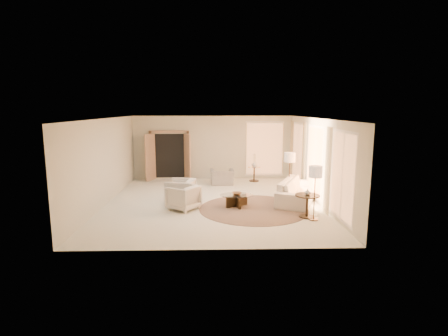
{
  "coord_description": "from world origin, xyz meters",
  "views": [
    {
      "loc": [
        0.08,
        -11.39,
        3.12
      ],
      "look_at": [
        0.4,
        0.4,
        1.1
      ],
      "focal_mm": 28.0,
      "sensor_mm": 36.0,
      "label": 1
    }
  ],
  "objects_px": {
    "end_table": "(307,202)",
    "floor_lamp_far": "(315,174)",
    "side_vase": "(254,164)",
    "accent_chair": "(222,175)",
    "floor_lamp_near": "(290,159)",
    "end_vase": "(308,192)",
    "coffee_table": "(237,199)",
    "sofa": "(298,191)",
    "side_table": "(254,172)",
    "bowl": "(237,194)",
    "armchair_right": "(183,196)",
    "armchair_left": "(181,190)"
  },
  "relations": [
    {
      "from": "sofa",
      "to": "accent_chair",
      "type": "xyz_separation_m",
      "value": [
        -2.52,
        2.74,
        0.05
      ]
    },
    {
      "from": "floor_lamp_near",
      "to": "bowl",
      "type": "relative_size",
      "value": 5.07
    },
    {
      "from": "side_table",
      "to": "bowl",
      "type": "distance_m",
      "value": 4.07
    },
    {
      "from": "coffee_table",
      "to": "side_table",
      "type": "xyz_separation_m",
      "value": [
        1.0,
        3.95,
        0.14
      ]
    },
    {
      "from": "side_vase",
      "to": "accent_chair",
      "type": "bearing_deg",
      "value": -155.91
    },
    {
      "from": "armchair_right",
      "to": "side_vase",
      "type": "relative_size",
      "value": 3.45
    },
    {
      "from": "accent_chair",
      "to": "bowl",
      "type": "bearing_deg",
      "value": 94.3
    },
    {
      "from": "sofa",
      "to": "side_table",
      "type": "xyz_separation_m",
      "value": [
        -1.11,
        3.37,
        0.01
      ]
    },
    {
      "from": "coffee_table",
      "to": "floor_lamp_near",
      "type": "height_order",
      "value": "floor_lamp_near"
    },
    {
      "from": "armchair_left",
      "to": "bowl",
      "type": "height_order",
      "value": "armchair_left"
    },
    {
      "from": "side_table",
      "to": "side_vase",
      "type": "xyz_separation_m",
      "value": [
        -0.0,
        0.0,
        0.37
      ]
    },
    {
      "from": "armchair_left",
      "to": "armchair_right",
      "type": "distance_m",
      "value": 0.82
    },
    {
      "from": "armchair_left",
      "to": "side_table",
      "type": "bearing_deg",
      "value": 152.07
    },
    {
      "from": "side_table",
      "to": "armchair_right",
      "type": "bearing_deg",
      "value": -122.53
    },
    {
      "from": "accent_chair",
      "to": "side_table",
      "type": "bearing_deg",
      "value": -158.5
    },
    {
      "from": "sofa",
      "to": "floor_lamp_far",
      "type": "height_order",
      "value": "floor_lamp_far"
    },
    {
      "from": "floor_lamp_far",
      "to": "end_vase",
      "type": "relative_size",
      "value": 8.65
    },
    {
      "from": "armchair_left",
      "to": "floor_lamp_far",
      "type": "bearing_deg",
      "value": 75.6
    },
    {
      "from": "armchair_right",
      "to": "accent_chair",
      "type": "distance_m",
      "value": 3.81
    },
    {
      "from": "floor_lamp_near",
      "to": "end_vase",
      "type": "relative_size",
      "value": 8.9
    },
    {
      "from": "accent_chair",
      "to": "floor_lamp_far",
      "type": "height_order",
      "value": "floor_lamp_far"
    },
    {
      "from": "sofa",
      "to": "end_table",
      "type": "relative_size",
      "value": 3.63
    },
    {
      "from": "floor_lamp_far",
      "to": "bowl",
      "type": "xyz_separation_m",
      "value": [
        -2.09,
        1.41,
        -0.89
      ]
    },
    {
      "from": "floor_lamp_far",
      "to": "side_vase",
      "type": "relative_size",
      "value": 6.27
    },
    {
      "from": "side_table",
      "to": "sofa",
      "type": "bearing_deg",
      "value": -71.73
    },
    {
      "from": "coffee_table",
      "to": "floor_lamp_far",
      "type": "distance_m",
      "value": 2.74
    },
    {
      "from": "side_table",
      "to": "side_vase",
      "type": "distance_m",
      "value": 0.37
    },
    {
      "from": "floor_lamp_near",
      "to": "side_vase",
      "type": "xyz_separation_m",
      "value": [
        -0.93,
        2.74,
        -0.6
      ]
    },
    {
      "from": "end_table",
      "to": "floor_lamp_far",
      "type": "bearing_deg",
      "value": -63.0
    },
    {
      "from": "armchair_left",
      "to": "side_vase",
      "type": "xyz_separation_m",
      "value": [
        2.85,
        3.41,
        0.32
      ]
    },
    {
      "from": "armchair_right",
      "to": "end_table",
      "type": "relative_size",
      "value": 1.21
    },
    {
      "from": "sofa",
      "to": "side_vase",
      "type": "height_order",
      "value": "side_vase"
    },
    {
      "from": "floor_lamp_far",
      "to": "side_table",
      "type": "bearing_deg",
      "value": 101.48
    },
    {
      "from": "bowl",
      "to": "armchair_right",
      "type": "bearing_deg",
      "value": -170.93
    },
    {
      "from": "bowl",
      "to": "side_vase",
      "type": "height_order",
      "value": "side_vase"
    },
    {
      "from": "end_vase",
      "to": "side_vase",
      "type": "height_order",
      "value": "side_vase"
    },
    {
      "from": "armchair_left",
      "to": "side_vase",
      "type": "height_order",
      "value": "side_vase"
    },
    {
      "from": "floor_lamp_far",
      "to": "end_vase",
      "type": "xyz_separation_m",
      "value": [
        -0.13,
        0.25,
        -0.57
      ]
    },
    {
      "from": "coffee_table",
      "to": "floor_lamp_near",
      "type": "distance_m",
      "value": 2.53
    },
    {
      "from": "coffee_table",
      "to": "floor_lamp_far",
      "type": "xyz_separation_m",
      "value": [
        2.09,
        -1.41,
        1.07
      ]
    },
    {
      "from": "bowl",
      "to": "floor_lamp_near",
      "type": "bearing_deg",
      "value": 31.93
    },
    {
      "from": "side_table",
      "to": "side_vase",
      "type": "height_order",
      "value": "side_vase"
    },
    {
      "from": "sofa",
      "to": "bowl",
      "type": "distance_m",
      "value": 2.19
    },
    {
      "from": "sofa",
      "to": "coffee_table",
      "type": "xyz_separation_m",
      "value": [
        -2.12,
        -0.58,
        -0.13
      ]
    },
    {
      "from": "side_table",
      "to": "floor_lamp_near",
      "type": "distance_m",
      "value": 3.06
    },
    {
      "from": "armchair_left",
      "to": "accent_chair",
      "type": "relative_size",
      "value": 0.91
    },
    {
      "from": "side_table",
      "to": "coffee_table",
      "type": "bearing_deg",
      "value": -104.24
    },
    {
      "from": "side_table",
      "to": "side_vase",
      "type": "relative_size",
      "value": 2.59
    },
    {
      "from": "sofa",
      "to": "side_table",
      "type": "distance_m",
      "value": 3.55
    },
    {
      "from": "side_table",
      "to": "bowl",
      "type": "height_order",
      "value": "side_table"
    }
  ]
}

